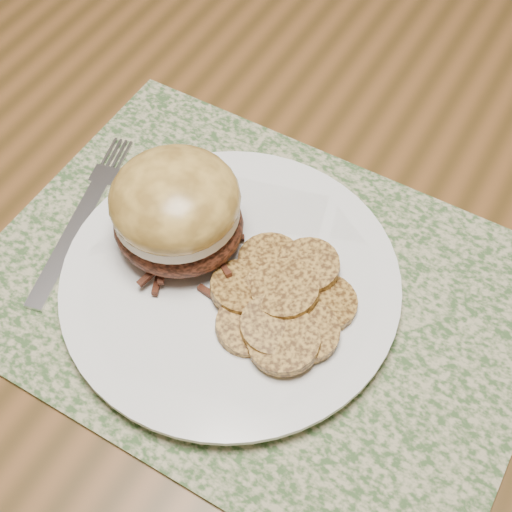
{
  "coord_description": "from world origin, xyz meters",
  "views": [
    {
      "loc": [
        0.32,
        -0.32,
        1.25
      ],
      "look_at": [
        0.16,
        -0.04,
        0.79
      ],
      "focal_mm": 50.0,
      "sensor_mm": 36.0,
      "label": 1
    }
  ],
  "objects": [
    {
      "name": "dining_table",
      "position": [
        0.0,
        0.0,
        0.67
      ],
      "size": [
        1.5,
        0.9,
        0.75
      ],
      "color": "brown",
      "rests_on": "ground"
    },
    {
      "name": "fork",
      "position": [
        -0.01,
        -0.06,
        0.76
      ],
      "size": [
        0.06,
        0.19,
        0.0
      ],
      "rotation": [
        0.0,
        0.0,
        0.25
      ],
      "color": "silver",
      "rests_on": "placemat"
    },
    {
      "name": "dinner_plate",
      "position": [
        0.14,
        -0.06,
        0.76
      ],
      "size": [
        0.26,
        0.26,
        0.02
      ],
      "primitive_type": "cylinder",
      "color": "white",
      "rests_on": "placemat"
    },
    {
      "name": "roasted_potatoes",
      "position": [
        0.19,
        -0.06,
        0.78
      ],
      "size": [
        0.13,
        0.14,
        0.03
      ],
      "color": "#A87931",
      "rests_on": "dinner_plate"
    },
    {
      "name": "pork_sandwich",
      "position": [
        0.09,
        -0.05,
        0.81
      ],
      "size": [
        0.11,
        0.11,
        0.08
      ],
      "rotation": [
        0.0,
        0.0,
        0.04
      ],
      "color": "black",
      "rests_on": "dinner_plate"
    },
    {
      "name": "ground",
      "position": [
        0.0,
        0.0,
        0.0
      ],
      "size": [
        3.5,
        3.5,
        0.0
      ],
      "primitive_type": "plane",
      "color": "brown",
      "rests_on": "ground"
    },
    {
      "name": "placemat",
      "position": [
        0.17,
        -0.05,
        0.75
      ],
      "size": [
        0.45,
        0.33,
        0.0
      ],
      "primitive_type": "cube",
      "color": "#38552B",
      "rests_on": "dining_table"
    }
  ]
}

